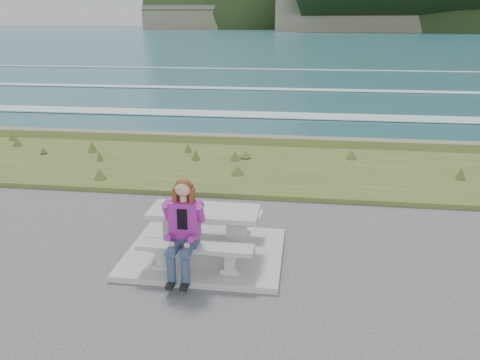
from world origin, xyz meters
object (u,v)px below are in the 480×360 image
at_px(bench_landward, 195,251).
at_px(picnic_table, 204,219).
at_px(bench_seaward, 213,215).
at_px(seated_woman, 183,242).

bearing_deg(bench_landward, picnic_table, 90.00).
bearing_deg(bench_landward, bench_seaward, 90.00).
distance_m(picnic_table, seated_woman, 0.86).
bearing_deg(picnic_table, seated_woman, -100.26).
bearing_deg(picnic_table, bench_seaward, 90.00).
height_order(picnic_table, seated_woman, seated_woman).
bearing_deg(seated_woman, bench_seaward, 84.87).
xyz_separation_m(picnic_table, bench_landward, (0.00, -0.70, -0.23)).
relative_size(picnic_table, bench_landward, 1.00).
bearing_deg(bench_seaward, bench_landward, -90.00).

